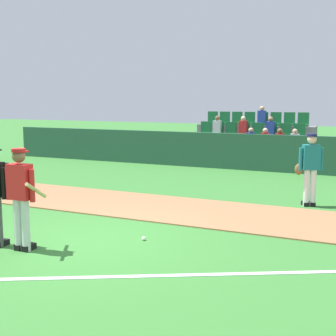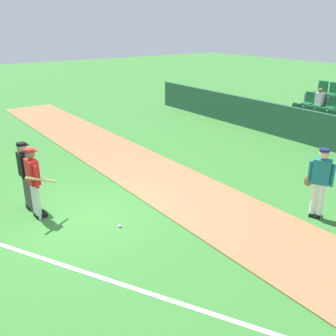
# 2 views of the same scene
# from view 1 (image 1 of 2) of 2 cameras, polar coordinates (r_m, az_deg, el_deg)

# --- Properties ---
(ground_plane) EXTENTS (80.00, 80.00, 0.00)m
(ground_plane) POSITION_cam_1_polar(r_m,az_deg,el_deg) (8.78, -9.89, -8.70)
(ground_plane) COLOR #33702D
(infield_dirt_path) EXTENTS (28.00, 2.52, 0.03)m
(infield_dirt_path) POSITION_cam_1_polar(r_m,az_deg,el_deg) (11.14, -1.56, -4.81)
(infield_dirt_path) COLOR #936642
(infield_dirt_path) RESTS_ON ground
(foul_line_chalk) EXTENTS (10.61, 5.78, 0.01)m
(foul_line_chalk) POSITION_cam_1_polar(r_m,az_deg,el_deg) (7.11, 8.51, -12.77)
(foul_line_chalk) COLOR white
(foul_line_chalk) RESTS_ON ground
(dugout_fence) EXTENTS (20.00, 0.16, 1.33)m
(dugout_fence) POSITION_cam_1_polar(r_m,az_deg,el_deg) (17.26, 8.40, 2.01)
(dugout_fence) COLOR #234C38
(dugout_fence) RESTS_ON ground
(stadium_bleachers) EXTENTS (5.00, 2.95, 2.30)m
(stadium_bleachers) POSITION_cam_1_polar(r_m,az_deg,el_deg) (19.05, 10.03, 2.46)
(stadium_bleachers) COLOR slate
(stadium_bleachers) RESTS_ON ground
(batter_red_jersey) EXTENTS (0.70, 0.77, 1.76)m
(batter_red_jersey) POSITION_cam_1_polar(r_m,az_deg,el_deg) (8.20, -17.62, -3.21)
(batter_red_jersey) COLOR silver
(batter_red_jersey) RESTS_ON ground
(runner_teal_jersey) EXTENTS (0.65, 0.42, 1.76)m
(runner_teal_jersey) POSITION_cam_1_polar(r_m,az_deg,el_deg) (11.61, 17.06, 0.12)
(runner_teal_jersey) COLOR white
(runner_teal_jersey) RESTS_ON ground
(baseball) EXTENTS (0.07, 0.07, 0.07)m
(baseball) POSITION_cam_1_polar(r_m,az_deg,el_deg) (8.62, -3.01, -8.65)
(baseball) COLOR white
(baseball) RESTS_ON ground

